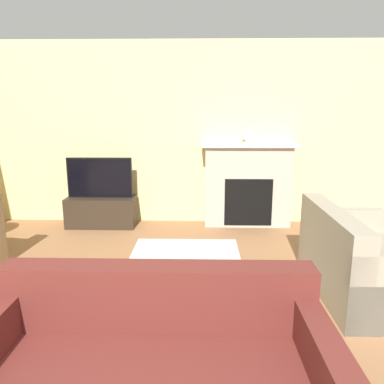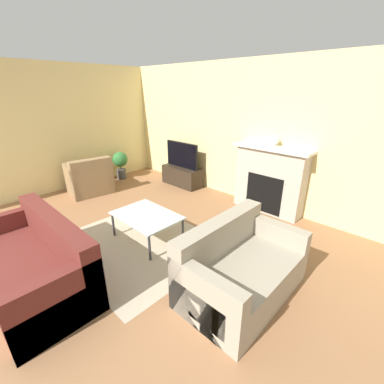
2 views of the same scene
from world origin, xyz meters
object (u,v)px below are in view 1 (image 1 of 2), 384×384
tv (100,178)px  coffee_table (186,256)px  couch_loveseat (360,264)px  couch_sectional (153,376)px  mantel_clock (249,136)px

tv → coffee_table: tv is taller
couch_loveseat → coffee_table: bearing=91.2°
tv → coffee_table: (1.34, -2.07, -0.36)m
couch_sectional → mantel_clock: size_ratio=9.49×
coffee_table → mantel_clock: (0.83, 2.19, 0.96)m
couch_sectional → coffee_table: (0.12, 1.52, 0.09)m
coffee_table → tv: bearing=123.0°
tv → couch_sectional: tv is taller
tv → couch_sectional: 3.82m
coffee_table → mantel_clock: mantel_clock is taller
couch_loveseat → mantel_clock: mantel_clock is taller
couch_sectional → mantel_clock: 3.97m
couch_sectional → couch_loveseat: same height
coffee_table → mantel_clock: 2.54m
couch_loveseat → coffee_table: 1.65m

